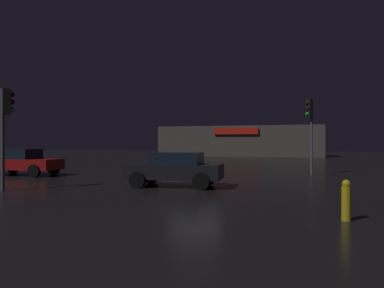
{
  "coord_description": "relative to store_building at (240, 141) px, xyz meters",
  "views": [
    {
      "loc": [
        4.76,
        -16.36,
        1.84
      ],
      "look_at": [
        -1.98,
        6.05,
        1.74
      ],
      "focal_mm": 32.99,
      "sensor_mm": 36.0,
      "label": 1
    }
  ],
  "objects": [
    {
      "name": "ground_plane",
      "position": [
        2.85,
        -31.66,
        -2.01
      ],
      "size": [
        120.0,
        120.0,
        0.0
      ],
      "primitive_type": "plane",
      "color": "black"
    },
    {
      "name": "store_building",
      "position": [
        0.0,
        0.0,
        0.0
      ],
      "size": [
        21.54,
        6.4,
        4.01
      ],
      "color": "#4C4742",
      "rests_on": "ground"
    },
    {
      "name": "traffic_signal_main",
      "position": [
        8.27,
        -27.0,
        1.15
      ],
      "size": [
        0.43,
        0.41,
        4.27
      ],
      "color": "#595B60",
      "rests_on": "ground"
    },
    {
      "name": "traffic_signal_opposite",
      "position": [
        -3.03,
        -37.23,
        0.74
      ],
      "size": [
        0.42,
        0.42,
        3.87
      ],
      "color": "#595B60",
      "rests_on": "ground"
    },
    {
      "name": "car_near",
      "position": [
        2.71,
        -34.15,
        -1.26
      ],
      "size": [
        4.07,
        2.13,
        1.43
      ],
      "color": "black",
      "rests_on": "ground"
    },
    {
      "name": "car_far",
      "position": [
        -7.2,
        -31.87,
        -1.24
      ],
      "size": [
        4.29,
        2.06,
        1.48
      ],
      "color": "#A51414",
      "rests_on": "ground"
    },
    {
      "name": "fire_hydrant",
      "position": [
        8.71,
        -39.06,
        -1.53
      ],
      "size": [
        0.22,
        0.22,
        0.97
      ],
      "color": "gold",
      "rests_on": "ground"
    }
  ]
}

